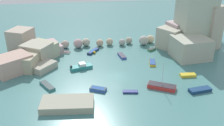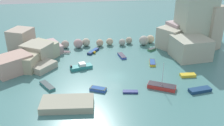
{
  "view_description": "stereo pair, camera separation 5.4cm",
  "coord_description": "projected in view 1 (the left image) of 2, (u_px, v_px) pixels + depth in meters",
  "views": [
    {
      "loc": [
        -7.83,
        -47.68,
        25.62
      ],
      "look_at": [
        0.0,
        4.64,
        1.0
      ],
      "focal_mm": 40.72,
      "sensor_mm": 36.0,
      "label": 1
    },
    {
      "loc": [
        -7.77,
        -47.69,
        25.62
      ],
      "look_at": [
        0.0,
        4.64,
        1.0
      ],
      "focal_mm": 40.72,
      "sensor_mm": 36.0,
      "label": 2
    }
  ],
  "objects": [
    {
      "name": "cove_water",
      "position": [
        115.0,
        76.0,
        54.61
      ],
      "size": [
        160.0,
        160.0,
        0.0
      ],
      "primitive_type": "plane",
      "color": "#467D7B",
      "rests_on": "ground"
    },
    {
      "name": "rock_breakwater",
      "position": [
        114.0,
        42.0,
        70.96
      ],
      "size": [
        29.68,
        4.07,
        2.7
      ],
      "color": "#ACA093",
      "rests_on": "ground"
    },
    {
      "name": "channel_buoy",
      "position": [
        94.0,
        52.0,
        65.86
      ],
      "size": [
        0.69,
        0.69,
        0.69
      ],
      "primitive_type": "sphere",
      "color": "gold",
      "rests_on": "cove_water"
    },
    {
      "name": "moored_boat_7",
      "position": [
        200.0,
        90.0,
        48.8
      ],
      "size": [
        4.55,
        2.11,
        0.65
      ],
      "rotation": [
        0.0,
        0.0,
        0.13
      ],
      "color": "navy",
      "rests_on": "cove_water"
    },
    {
      "name": "moored_boat_8",
      "position": [
        98.0,
        89.0,
        49.12
      ],
      "size": [
        3.44,
        2.65,
        0.61
      ],
      "rotation": [
        0.0,
        0.0,
        2.68
      ],
      "color": "blue",
      "rests_on": "cove_water"
    },
    {
      "name": "cliff_headland_right",
      "position": [
        194.0,
        26.0,
        67.08
      ],
      "size": [
        20.59,
        17.96,
        17.71
      ],
      "color": "#A7B49D",
      "rests_on": "ground"
    },
    {
      "name": "stone_dock",
      "position": [
        67.0,
        104.0,
        44.04
      ],
      "size": [
        9.53,
        5.57,
        1.22
      ],
      "primitive_type": "cube",
      "rotation": [
        0.0,
        0.0,
        -0.1
      ],
      "color": "#9C9D87",
      "rests_on": "ground"
    },
    {
      "name": "cliff_headland_left",
      "position": [
        30.0,
        52.0,
        61.84
      ],
      "size": [
        15.47,
        22.2,
        5.55
      ],
      "color": "#AEAF91",
      "rests_on": "ground"
    },
    {
      "name": "moored_boat_4",
      "position": [
        66.0,
        52.0,
        66.17
      ],
      "size": [
        2.5,
        1.75,
        0.47
      ],
      "rotation": [
        0.0,
        0.0,
        2.92
      ],
      "color": "white",
      "rests_on": "cove_water"
    },
    {
      "name": "moored_boat_3",
      "position": [
        47.0,
        86.0,
        50.36
      ],
      "size": [
        3.4,
        4.5,
        0.54
      ],
      "rotation": [
        0.0,
        0.0,
        5.25
      ],
      "color": "teal",
      "rests_on": "cove_water"
    },
    {
      "name": "moored_boat_6",
      "position": [
        93.0,
        51.0,
        66.74
      ],
      "size": [
        3.51,
        4.27,
        0.55
      ],
      "rotation": [
        0.0,
        0.0,
        0.95
      ],
      "color": "navy",
      "rests_on": "cove_water"
    },
    {
      "name": "moored_boat_10",
      "position": [
        152.0,
        63.0,
        60.25
      ],
      "size": [
        2.13,
        3.77,
        0.54
      ],
      "rotation": [
        0.0,
        0.0,
        1.33
      ],
      "color": "yellow",
      "rests_on": "cove_water"
    },
    {
      "name": "moored_boat_9",
      "position": [
        152.0,
        49.0,
        67.85
      ],
      "size": [
        2.47,
        2.08,
        0.56
      ],
      "rotation": [
        0.0,
        0.0,
        0.56
      ],
      "color": "#418655",
      "rests_on": "cove_water"
    },
    {
      "name": "moored_boat_5",
      "position": [
        188.0,
        75.0,
        54.43
      ],
      "size": [
        3.32,
        1.49,
        0.58
      ],
      "rotation": [
        0.0,
        0.0,
        3.11
      ],
      "color": "gold",
      "rests_on": "cove_water"
    },
    {
      "name": "moored_boat_11",
      "position": [
        130.0,
        92.0,
        48.48
      ],
      "size": [
        3.01,
        1.46,
        0.35
      ],
      "rotation": [
        0.0,
        0.0,
        2.98
      ],
      "color": "navy",
      "rests_on": "cove_water"
    },
    {
      "name": "moored_boat_1",
      "position": [
        122.0,
        56.0,
        63.98
      ],
      "size": [
        1.78,
        3.79,
        0.54
      ],
      "rotation": [
        0.0,
        0.0,
        4.86
      ],
      "color": "#3B51B5",
      "rests_on": "cove_water"
    },
    {
      "name": "moored_boat_2",
      "position": [
        81.0,
        67.0,
        57.75
      ],
      "size": [
        5.21,
        3.04,
        1.39
      ],
      "rotation": [
        0.0,
        0.0,
        0.26
      ],
      "color": "teal",
      "rests_on": "cove_water"
    },
    {
      "name": "moored_boat_0",
      "position": [
        162.0,
        86.0,
        49.81
      ],
      "size": [
        5.68,
        4.31,
        5.55
      ],
      "rotation": [
        0.0,
        0.0,
        2.64
      ],
      "color": "red",
      "rests_on": "cove_water"
    }
  ]
}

